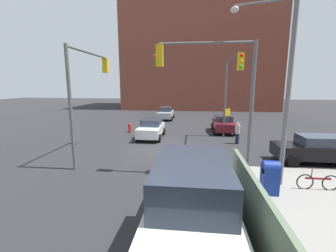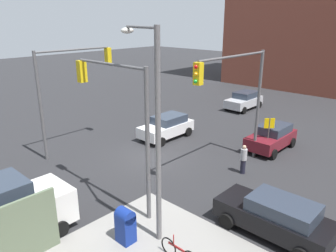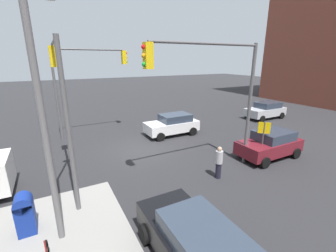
{
  "view_description": "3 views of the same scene",
  "coord_description": "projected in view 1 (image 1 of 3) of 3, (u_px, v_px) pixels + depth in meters",
  "views": [
    {
      "loc": [
        15.38,
        1.79,
        4.48
      ],
      "look_at": [
        1.16,
        0.18,
        1.87
      ],
      "focal_mm": 24.0,
      "sensor_mm": 36.0,
      "label": 1
    },
    {
      "loc": [
        12.83,
        13.42,
        8.2
      ],
      "look_at": [
        -0.96,
        0.5,
        1.95
      ],
      "focal_mm": 35.0,
      "sensor_mm": 36.0,
      "label": 2
    },
    {
      "loc": [
        4.94,
        12.92,
        5.72
      ],
      "look_at": [
        -1.2,
        1.37,
        1.82
      ],
      "focal_mm": 24.0,
      "sensor_mm": 36.0,
      "label": 3
    }
  ],
  "objects": [
    {
      "name": "traffic_signal_ne_corner",
      "position": [
        214.0,
        83.0,
        10.51
      ],
      "size": [
        0.36,
        4.7,
        6.5
      ],
      "color": "#59595B",
      "rests_on": "ground"
    },
    {
      "name": "ground_plane",
      "position": [
        167.0,
        149.0,
        16.03
      ],
      "size": [
        120.0,
        120.0,
        0.0
      ],
      "primitive_type": "plane",
      "color": "#28282B"
    },
    {
      "name": "building_brick_west",
      "position": [
        199.0,
        49.0,
        44.94
      ],
      "size": [
        16.0,
        28.0,
        23.21
      ],
      "color": "brown",
      "rests_on": "ground"
    },
    {
      "name": "warning_sign_two_way",
      "position": [
        227.0,
        117.0,
        20.47
      ],
      "size": [
        0.48,
        0.48,
        2.4
      ],
      "color": "#4C4C4C",
      "rests_on": "ground"
    },
    {
      "name": "street_lamp_corner",
      "position": [
        280.0,
        80.0,
        9.61
      ],
      "size": [
        1.09,
        2.57,
        8.0
      ],
      "color": "slate",
      "rests_on": "ground"
    },
    {
      "name": "mailbox_blue",
      "position": [
        270.0,
        176.0,
        9.28
      ],
      "size": [
        0.56,
        0.64,
        1.43
      ],
      "color": "navy",
      "rests_on": "ground"
    },
    {
      "name": "hatchback_silver",
      "position": [
        166.0,
        113.0,
        29.74
      ],
      "size": [
        4.12,
        2.02,
        1.62
      ],
      "color": "#B7BABF",
      "rests_on": "ground"
    },
    {
      "name": "hatchback_maroon",
      "position": [
        223.0,
        124.0,
        21.6
      ],
      "size": [
        3.97,
        2.02,
        1.62
      ],
      "color": "maroon",
      "rests_on": "ground"
    },
    {
      "name": "traffic_signal_se_corner",
      "position": [
        87.0,
        83.0,
        13.3
      ],
      "size": [
        5.36,
        0.36,
        6.5
      ],
      "color": "#59595B",
      "rests_on": "ground"
    },
    {
      "name": "pedestrian_crossing",
      "position": [
        237.0,
        133.0,
        17.26
      ],
      "size": [
        0.36,
        0.36,
        1.67
      ],
      "rotation": [
        0.0,
        0.0,
        1.13
      ],
      "color": "#B2B2B7",
      "rests_on": "ground"
    },
    {
      "name": "sedan_black",
      "position": [
        317.0,
        149.0,
        13.01
      ],
      "size": [
        2.02,
        4.49,
        1.62
      ],
      "color": "black",
      "rests_on": "ground"
    },
    {
      "name": "fire_hydrant",
      "position": [
        130.0,
        128.0,
        21.3
      ],
      "size": [
        0.26,
        0.26,
        0.94
      ],
      "color": "red",
      "rests_on": "ground"
    },
    {
      "name": "traffic_signal_nw_corner",
      "position": [
        230.0,
        83.0,
        16.75
      ],
      "size": [
        6.2,
        0.36,
        6.5
      ],
      "color": "#59595B",
      "rests_on": "ground"
    },
    {
      "name": "bicycle_leaning_on_fence",
      "position": [
        318.0,
        182.0,
        9.7
      ],
      "size": [
        0.05,
        1.75,
        0.97
      ],
      "color": "black",
      "rests_on": "ground"
    },
    {
      "name": "sedan_white",
      "position": [
        151.0,
        128.0,
        19.27
      ],
      "size": [
        4.12,
        2.02,
        1.62
      ],
      "color": "white",
      "rests_on": "ground"
    },
    {
      "name": "van_white_delivery",
      "position": [
        192.0,
        203.0,
        6.16
      ],
      "size": [
        5.4,
        2.32,
        2.62
      ],
      "color": "white",
      "rests_on": "ground"
    }
  ]
}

